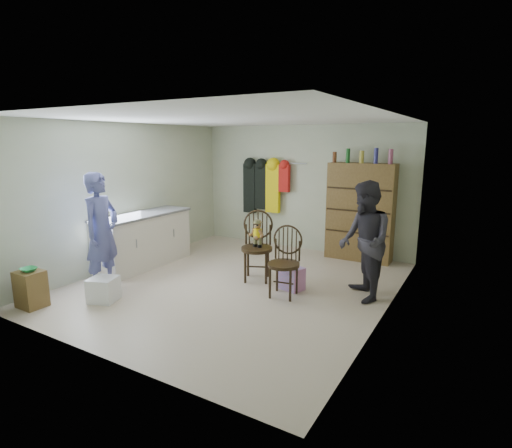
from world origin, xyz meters
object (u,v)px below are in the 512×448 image
Objects in this scene: chair_front at (257,240)px; dresser at (360,212)px; counter at (144,240)px; chair_far at (285,259)px.

chair_front is 0.54× the size of dresser.
dresser is at bearing 35.69° from counter.
counter is at bearing 171.69° from chair_far.
chair_far is (2.80, 0.00, 0.07)m from counter.
counter is 1.84× the size of chair_far.
chair_front is at bearing 142.00° from chair_far.
chair_far reaches higher than counter.
chair_far is at bearing -53.56° from chair_front.
chair_far is (0.69, -0.39, -0.10)m from chair_front.
counter is 1.68× the size of chair_front.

